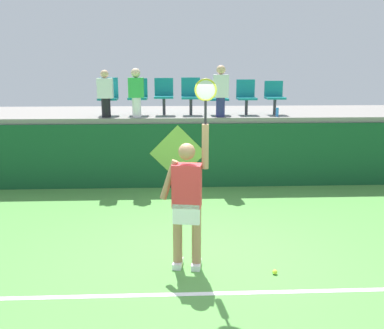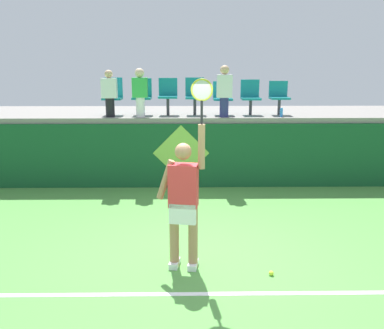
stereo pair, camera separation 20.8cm
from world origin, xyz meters
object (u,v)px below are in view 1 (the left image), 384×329
at_px(spectator_2, 136,92).
at_px(spectator_0, 221,90).
at_px(tennis_ball, 275,272).
at_px(stadium_chair_3, 191,94).
at_px(spectator_1, 105,93).
at_px(stadium_chair_6, 274,95).
at_px(stadium_chair_4, 219,96).
at_px(stadium_chair_5, 246,95).
at_px(stadium_chair_0, 108,95).
at_px(stadium_chair_2, 164,94).
at_px(water_bottle, 277,112).
at_px(tennis_player, 187,199).
at_px(stadium_chair_1, 138,95).

bearing_deg(spectator_2, spectator_0, -0.76).
height_order(tennis_ball, stadium_chair_3, stadium_chair_3).
xyz_separation_m(spectator_1, spectator_2, (0.69, -0.01, 0.03)).
bearing_deg(stadium_chair_6, stadium_chair_4, 179.90).
bearing_deg(spectator_0, spectator_2, 179.24).
relative_size(stadium_chair_4, stadium_chair_5, 0.95).
relative_size(stadium_chair_0, stadium_chair_2, 1.01).
relative_size(water_bottle, stadium_chair_4, 0.26).
height_order(tennis_player, stadium_chair_6, tennis_player).
height_order(water_bottle, stadium_chair_0, stadium_chair_0).
bearing_deg(stadium_chair_3, stadium_chair_1, -179.99).
xyz_separation_m(tennis_player, stadium_chair_6, (2.23, 4.60, 1.05)).
height_order(stadium_chair_0, stadium_chair_4, stadium_chair_0).
bearing_deg(spectator_2, stadium_chair_4, 12.32).
relative_size(stadium_chair_1, stadium_chair_5, 1.04).
relative_size(stadium_chair_4, spectator_1, 0.74).
distance_m(stadium_chair_0, spectator_0, 2.62).
distance_m(stadium_chair_4, spectator_1, 2.62).
height_order(stadium_chair_0, stadium_chair_2, stadium_chair_0).
bearing_deg(stadium_chair_3, spectator_1, -167.92).
relative_size(tennis_ball, stadium_chair_6, 0.08).
bearing_deg(stadium_chair_3, tennis_ball, -79.29).
height_order(stadium_chair_5, stadium_chair_6, stadium_chair_5).
height_order(stadium_chair_1, stadium_chair_3, stadium_chair_3).
distance_m(stadium_chair_1, stadium_chair_2, 0.61).
relative_size(stadium_chair_4, stadium_chair_6, 0.99).
distance_m(stadium_chair_3, spectator_0, 0.80).
xyz_separation_m(stadium_chair_5, spectator_0, (-0.66, -0.44, 0.15)).
xyz_separation_m(water_bottle, spectator_0, (-1.31, 0.01, 0.50)).
relative_size(stadium_chair_0, stadium_chair_3, 1.00).
bearing_deg(stadium_chair_4, spectator_1, -171.03).
height_order(spectator_0, spectator_2, spectator_0).
bearing_deg(stadium_chair_6, spectator_0, -161.85).
xyz_separation_m(stadium_chair_0, spectator_1, (-0.00, -0.41, 0.07)).
distance_m(tennis_ball, stadium_chair_1, 5.70).
xyz_separation_m(spectator_0, spectator_1, (-2.58, 0.03, -0.06)).
bearing_deg(tennis_ball, stadium_chair_3, 100.71).
bearing_deg(tennis_ball, stadium_chair_4, 93.12).
bearing_deg(spectator_0, stadium_chair_5, 33.93).
bearing_deg(water_bottle, stadium_chair_1, 171.98).
bearing_deg(stadium_chair_6, stadium_chair_0, 179.86).
bearing_deg(stadium_chair_4, stadium_chair_3, 179.57).
xyz_separation_m(tennis_player, stadium_chair_5, (1.55, 4.60, 1.05)).
relative_size(stadium_chair_1, spectator_0, 0.74).
height_order(stadium_chair_3, stadium_chair_6, stadium_chair_3).
bearing_deg(stadium_chair_1, spectator_2, -90.00).
xyz_separation_m(tennis_player, spectator_2, (-1.00, 4.19, 1.17)).
xyz_separation_m(water_bottle, stadium_chair_5, (-0.65, 0.45, 0.35)).
height_order(stadium_chair_5, spectator_2, spectator_2).
relative_size(stadium_chair_0, stadium_chair_4, 1.11).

